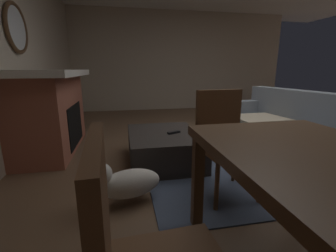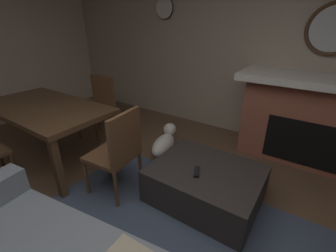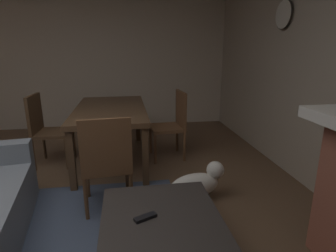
{
  "view_description": "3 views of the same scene",
  "coord_description": "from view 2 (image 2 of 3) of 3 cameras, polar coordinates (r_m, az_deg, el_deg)",
  "views": [
    {
      "loc": [
        2.61,
        -1.53,
        1.11
      ],
      "look_at": [
        0.3,
        -1.08,
        0.53
      ],
      "focal_mm": 24.66,
      "sensor_mm": 36.0,
      "label": 1
    },
    {
      "loc": [
        -0.74,
        0.68,
        1.68
      ],
      "look_at": [
        0.59,
        -1.28,
        0.59
      ],
      "focal_mm": 24.43,
      "sensor_mm": 36.0,
      "label": 2
    },
    {
      "loc": [
        -1.61,
        -0.86,
        1.5
      ],
      "look_at": [
        0.94,
        -1.26,
        0.76
      ],
      "focal_mm": 29.57,
      "sensor_mm": 36.0,
      "label": 3
    }
  ],
  "objects": [
    {
      "name": "wall_back_fireplace_side",
      "position": [
        3.64,
        23.34,
        17.01
      ],
      "size": [
        8.16,
        0.12,
        2.63
      ],
      "primitive_type": "cube",
      "color": "#B7A893",
      "rests_on": "ground"
    },
    {
      "name": "area_rug",
      "position": [
        2.08,
        -1.32,
        -28.87
      ],
      "size": [
        2.6,
        2.0,
        0.01
      ],
      "primitive_type": "cube",
      "color": "#3D475B",
      "rests_on": "ground"
    },
    {
      "name": "fireplace",
      "position": [
        3.36,
        31.69,
        1.36
      ],
      "size": [
        1.75,
        0.76,
        1.1
      ],
      "color": "#9E5642",
      "rests_on": "ground"
    },
    {
      "name": "round_wall_mirror",
      "position": [
        3.46,
        36.1,
        18.95
      ],
      "size": [
        0.61,
        0.05,
        0.61
      ],
      "color": "#4C331E"
    },
    {
      "name": "ottoman_coffee_table",
      "position": [
        2.41,
        9.27,
        -14.06
      ],
      "size": [
        1.04,
        0.83,
        0.37
      ],
      "primitive_type": "cube",
      "color": "#2D2826",
      "rests_on": "ground"
    },
    {
      "name": "tv_remote",
      "position": [
        2.23,
        7.19,
        -11.24
      ],
      "size": [
        0.11,
        0.17,
        0.02
      ],
      "primitive_type": "cube",
      "rotation": [
        0.0,
        0.0,
        0.42
      ],
      "color": "black",
      "rests_on": "ottoman_coffee_table"
    },
    {
      "name": "dining_table",
      "position": [
        3.22,
        -28.38,
        3.24
      ],
      "size": [
        1.71,
        0.9,
        0.74
      ],
      "color": "#513823",
      "rests_on": "ground"
    },
    {
      "name": "dining_chair_west",
      "position": [
        2.32,
        -12.34,
        -5.76
      ],
      "size": [
        0.48,
        0.48,
        0.93
      ],
      "color": "brown",
      "rests_on": "ground"
    },
    {
      "name": "dining_chair_south",
      "position": [
        3.7,
        -16.76,
        5.39
      ],
      "size": [
        0.47,
        0.47,
        0.93
      ],
      "color": "brown",
      "rests_on": "ground"
    },
    {
      "name": "small_dog",
      "position": [
        3.09,
        -0.86,
        -4.12
      ],
      "size": [
        0.34,
        0.6,
        0.34
      ],
      "color": "silver",
      "rests_on": "ground"
    },
    {
      "name": "wall_clock",
      "position": [
        4.22,
        -0.92,
        27.41
      ],
      "size": [
        0.35,
        0.03,
        0.35
      ],
      "color": "silver"
    }
  ]
}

